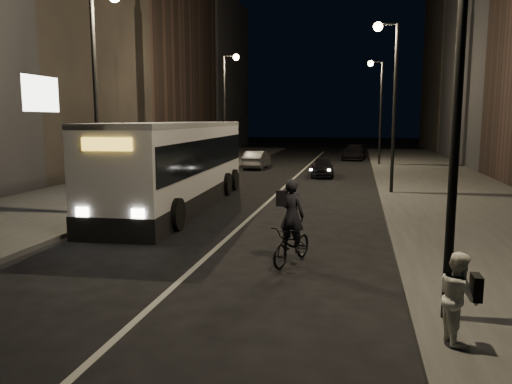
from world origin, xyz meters
The scene contains 15 objects.
ground centered at (0.00, 0.00, 0.00)m, with size 180.00×180.00×0.00m, color black.
sidewalk_right centered at (8.50, 14.00, 0.08)m, with size 7.00×70.00×0.16m, color #333331.
sidewalk_left centered at (-8.50, 14.00, 0.08)m, with size 7.00×70.00×0.16m, color #333331.
building_row_left centered at (-16.00, 28.50, 11.00)m, with size 8.00×61.00×22.00m, color black.
streetlight_right_near centered at (5.33, -4.00, 5.36)m, with size 1.20×0.44×8.12m.
streetlight_right_mid centered at (5.33, 12.00, 5.36)m, with size 1.20×0.44×8.12m.
streetlight_right_far centered at (5.33, 28.00, 5.36)m, with size 1.20×0.44×8.12m.
streetlight_left_near centered at (-5.33, 4.00, 5.36)m, with size 1.20×0.44×8.12m.
streetlight_left_far centered at (-5.33, 22.00, 5.36)m, with size 1.20×0.44×8.12m.
city_bus centered at (-3.60, 7.01, 1.95)m, with size 3.63×13.45×3.59m.
cyclist_on_bicycle centered at (2.36, -0.67, 0.75)m, with size 1.27×2.06×2.24m.
pedestrian_woman centered at (5.60, -5.00, 0.90)m, with size 0.72×0.56×1.48m, color white.
car_near centered at (1.68, 19.41, 0.61)m, with size 1.45×3.59×1.22m, color black.
car_mid centered at (-3.60, 23.91, 0.68)m, with size 1.43×4.12×1.36m, color #3C3C3F.
car_far centered at (3.60, 34.09, 0.71)m, with size 1.98×4.86×1.41m, color black.
Camera 1 is at (3.98, -13.13, 3.72)m, focal length 35.00 mm.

